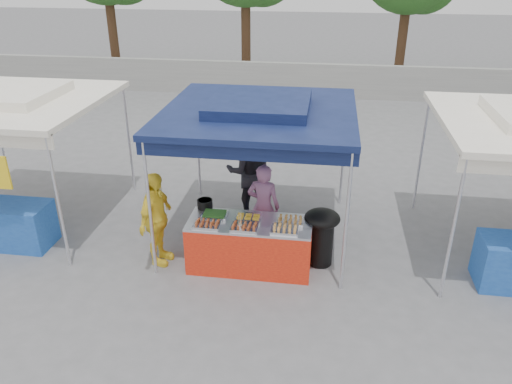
# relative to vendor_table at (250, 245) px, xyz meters

# --- Properties ---
(ground_plane) EXTENTS (80.00, 80.00, 0.00)m
(ground_plane) POSITION_rel_vendor_table_xyz_m (0.00, 0.10, -0.43)
(ground_plane) COLOR slate
(back_wall) EXTENTS (40.00, 0.25, 1.20)m
(back_wall) POSITION_rel_vendor_table_xyz_m (0.00, 11.10, 0.17)
(back_wall) COLOR gray
(back_wall) RESTS_ON ground_plane
(main_canopy) EXTENTS (3.20, 3.20, 2.57)m
(main_canopy) POSITION_rel_vendor_table_xyz_m (0.00, 1.07, 1.94)
(main_canopy) COLOR silver
(main_canopy) RESTS_ON ground_plane
(neighbor_stall_left) EXTENTS (3.20, 3.20, 2.57)m
(neighbor_stall_left) POSITION_rel_vendor_table_xyz_m (-4.50, 0.67, 1.18)
(neighbor_stall_left) COLOR silver
(neighbor_stall_left) RESTS_ON ground_plane
(vendor_table) EXTENTS (2.00, 0.80, 0.85)m
(vendor_table) POSITION_rel_vendor_table_xyz_m (0.00, 0.00, 0.00)
(vendor_table) COLOR red
(vendor_table) RESTS_ON ground_plane
(food_tray_fl) EXTENTS (0.42, 0.30, 0.07)m
(food_tray_fl) POSITION_rel_vendor_table_xyz_m (-0.64, -0.24, 0.46)
(food_tray_fl) COLOR white
(food_tray_fl) RESTS_ON vendor_table
(food_tray_fm) EXTENTS (0.42, 0.30, 0.07)m
(food_tray_fm) POSITION_rel_vendor_table_xyz_m (-0.05, -0.24, 0.46)
(food_tray_fm) COLOR white
(food_tray_fm) RESTS_ON vendor_table
(food_tray_fr) EXTENTS (0.42, 0.30, 0.07)m
(food_tray_fr) POSITION_rel_vendor_table_xyz_m (0.58, -0.22, 0.46)
(food_tray_fr) COLOR white
(food_tray_fr) RESTS_ON vendor_table
(food_tray_bl) EXTENTS (0.42, 0.30, 0.07)m
(food_tray_bl) POSITION_rel_vendor_table_xyz_m (-0.60, 0.10, 0.46)
(food_tray_bl) COLOR white
(food_tray_bl) RESTS_ON vendor_table
(food_tray_bm) EXTENTS (0.42, 0.30, 0.07)m
(food_tray_bm) POSITION_rel_vendor_table_xyz_m (-0.04, 0.08, 0.46)
(food_tray_bm) COLOR white
(food_tray_bm) RESTS_ON vendor_table
(food_tray_br) EXTENTS (0.42, 0.30, 0.07)m
(food_tray_br) POSITION_rel_vendor_table_xyz_m (0.65, 0.07, 0.46)
(food_tray_br) COLOR white
(food_tray_br) RESTS_ON vendor_table
(cooking_pot) EXTENTS (0.26, 0.26, 0.15)m
(cooking_pot) POSITION_rel_vendor_table_xyz_m (-0.82, 0.37, 0.50)
(cooking_pot) COLOR black
(cooking_pot) RESTS_ON vendor_table
(skewer_cup) EXTENTS (0.08, 0.08, 0.10)m
(skewer_cup) POSITION_rel_vendor_table_xyz_m (-0.11, -0.28, 0.47)
(skewer_cup) COLOR silver
(skewer_cup) RESTS_ON vendor_table
(wok_burner) EXTENTS (0.59, 0.59, 0.99)m
(wok_burner) POSITION_rel_vendor_table_xyz_m (1.15, 0.29, 0.16)
(wok_burner) COLOR black
(wok_burner) RESTS_ON ground_plane
(crate_left) EXTENTS (0.51, 0.36, 0.31)m
(crate_left) POSITION_rel_vendor_table_xyz_m (-0.30, 0.79, -0.27)
(crate_left) COLOR #163AB7
(crate_left) RESTS_ON ground_plane
(crate_right) EXTENTS (0.50, 0.35, 0.30)m
(crate_right) POSITION_rel_vendor_table_xyz_m (0.23, 0.60, -0.27)
(crate_right) COLOR #163AB7
(crate_right) RESTS_ON ground_plane
(crate_stacked) EXTENTS (0.49, 0.35, 0.30)m
(crate_stacked) POSITION_rel_vendor_table_xyz_m (0.23, 0.60, 0.03)
(crate_stacked) COLOR #163AB7
(crate_stacked) RESTS_ON crate_right
(vendor_woman) EXTENTS (0.62, 0.45, 1.57)m
(vendor_woman) POSITION_rel_vendor_table_xyz_m (0.13, 0.68, 0.36)
(vendor_woman) COLOR #9B628D
(vendor_woman) RESTS_ON ground_plane
(helper_man) EXTENTS (1.03, 0.88, 1.85)m
(helper_man) POSITION_rel_vendor_table_xyz_m (-0.30, 1.86, 0.50)
(helper_man) COLOR black
(helper_man) RESTS_ON ground_plane
(customer_person) EXTENTS (0.54, 1.01, 1.63)m
(customer_person) POSITION_rel_vendor_table_xyz_m (-1.53, -0.08, 0.39)
(customer_person) COLOR yellow
(customer_person) RESTS_ON ground_plane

